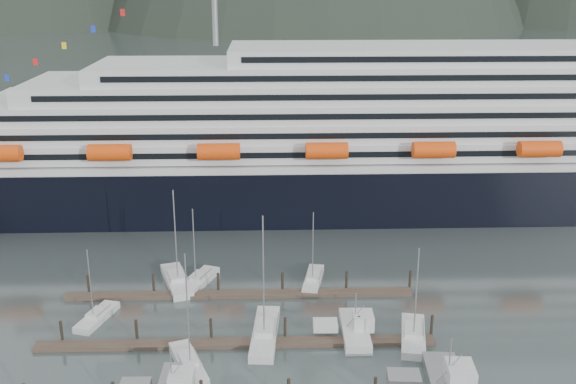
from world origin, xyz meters
name	(u,v)px	position (x,y,z in m)	size (l,w,h in m)	color
ground	(278,358)	(0.00, 0.00, 0.00)	(1600.00, 1600.00, 0.00)	#424E4D
cruise_ship	(430,143)	(30.03, 54.94, 12.04)	(210.00, 30.40, 50.30)	black
dock_mid	(236,342)	(-4.93, 3.05, 0.31)	(48.18, 2.28, 3.20)	#46362D
dock_far	(240,294)	(-4.93, 16.05, 0.31)	(48.18, 2.28, 3.20)	#46362D
sailboat_a	(97,318)	(-23.15, 9.68, 0.39)	(4.54, 8.17, 10.54)	silver
sailboat_b	(188,364)	(-10.18, -1.63, 0.42)	(5.53, 9.48, 14.76)	silver
sailboat_d	(265,334)	(-1.46, 4.75, 0.45)	(3.90, 12.56, 16.89)	silver
sailboat_e	(177,281)	(-14.19, 19.99, 0.44)	(6.05, 11.36, 15.14)	silver
sailboat_f	(199,281)	(-11.03, 19.99, 0.41)	(5.64, 9.20, 12.21)	silver
sailboat_g	(313,280)	(5.54, 19.99, 0.39)	(3.87, 9.28, 11.47)	silver
sailboat_h	(413,337)	(16.65, 3.50, 0.43)	(4.65, 10.09, 13.03)	silver
trawler_e	(354,329)	(9.55, 4.86, 0.83)	(7.43, 9.75, 6.25)	silver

